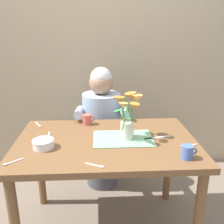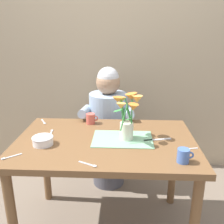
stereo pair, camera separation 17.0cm
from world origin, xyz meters
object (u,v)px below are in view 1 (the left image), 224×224
at_px(ceramic_bowl, 43,143).
at_px(coffee_cup, 187,152).
at_px(tea_cup, 87,119).
at_px(dinner_knife, 157,138).
at_px(seated_person, 102,129).
at_px(flower_vase, 128,114).

distance_m(ceramic_bowl, coffee_cup, 0.87).
bearing_deg(tea_cup, ceramic_bowl, -123.56).
relative_size(dinner_knife, coffee_cup, 2.04).
xyz_separation_m(ceramic_bowl, tea_cup, (0.26, 0.39, 0.01)).
distance_m(seated_person, ceramic_bowl, 0.83).
xyz_separation_m(dinner_knife, tea_cup, (-0.48, 0.28, 0.04)).
xyz_separation_m(ceramic_bowl, dinner_knife, (0.74, 0.11, -0.03)).
bearing_deg(dinner_knife, tea_cup, 136.60).
height_order(seated_person, dinner_knife, seated_person).
xyz_separation_m(flower_vase, ceramic_bowl, (-0.54, -0.12, -0.15)).
bearing_deg(flower_vase, dinner_knife, -2.37).
bearing_deg(flower_vase, tea_cup, 135.31).
distance_m(tea_cup, coffee_cup, 0.82).
height_order(seated_person, ceramic_bowl, seated_person).
relative_size(seated_person, flower_vase, 3.67).
height_order(tea_cup, coffee_cup, same).
distance_m(ceramic_bowl, tea_cup, 0.47).
height_order(seated_person, flower_vase, seated_person).
height_order(flower_vase, coffee_cup, flower_vase).
bearing_deg(ceramic_bowl, flower_vase, 12.08).
bearing_deg(seated_person, ceramic_bowl, -113.75).
height_order(flower_vase, tea_cup, flower_vase).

